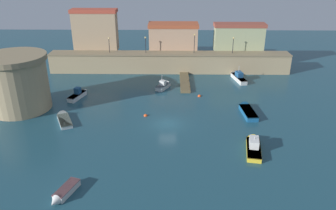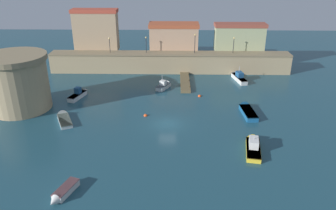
# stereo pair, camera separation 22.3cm
# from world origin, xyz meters

# --- Properties ---
(ground_plane) EXTENTS (131.68, 131.68, 0.00)m
(ground_plane) POSITION_xyz_m (0.00, 0.00, 0.00)
(ground_plane) COLOR #1E4756
(quay_wall) EXTENTS (48.85, 3.69, 4.03)m
(quay_wall) POSITION_xyz_m (0.00, 23.64, 2.02)
(quay_wall) COLOR #9E8966
(quay_wall) RESTS_ON ground
(old_town_backdrop) EXTENTS (40.03, 4.81, 8.40)m
(old_town_backdrop) POSITION_xyz_m (-1.33, 27.19, 7.09)
(old_town_backdrop) COLOR tan
(old_town_backdrop) RESTS_ON ground
(fortress_tower) EXTENTS (9.86, 9.86, 8.71)m
(fortress_tower) POSITION_xyz_m (-23.17, 5.02, 4.41)
(fortress_tower) COLOR #9E8966
(fortress_tower) RESTS_ON ground
(pier_dock) EXTENTS (1.75, 10.20, 0.70)m
(pier_dock) POSITION_xyz_m (2.99, 16.85, 0.24)
(pier_dock) COLOR brown
(pier_dock) RESTS_ON ground
(quay_lamp_0) EXTENTS (0.32, 0.32, 3.08)m
(quay_lamp_0) POSITION_xyz_m (-12.19, 23.64, 6.11)
(quay_lamp_0) COLOR black
(quay_lamp_0) RESTS_ON quay_wall
(quay_lamp_1) EXTENTS (0.32, 0.32, 3.26)m
(quay_lamp_1) POSITION_xyz_m (-4.80, 23.64, 6.21)
(quay_lamp_1) COLOR black
(quay_lamp_1) RESTS_ON quay_wall
(quay_lamp_2) EXTENTS (0.32, 0.32, 3.86)m
(quay_lamp_2) POSITION_xyz_m (5.02, 23.64, 6.55)
(quay_lamp_2) COLOR black
(quay_lamp_2) RESTS_ON quay_wall
(quay_lamp_3) EXTENTS (0.32, 0.32, 3.23)m
(quay_lamp_3) POSITION_xyz_m (12.81, 23.64, 6.19)
(quay_lamp_3) COLOR black
(quay_lamp_3) RESTS_ON quay_wall
(moored_boat_0) EXTENTS (2.42, 4.25, 1.09)m
(moored_boat_0) POSITION_xyz_m (-10.23, -15.90, 0.39)
(moored_boat_0) COLOR silver
(moored_boat_0) RESTS_ON ground
(moored_boat_1) EXTENTS (2.61, 6.85, 3.04)m
(moored_boat_1) POSITION_xyz_m (13.33, 18.99, 0.60)
(moored_boat_1) COLOR silver
(moored_boat_1) RESTS_ON ground
(moored_boat_2) EXTENTS (3.85, 5.84, 1.51)m
(moored_boat_2) POSITION_xyz_m (-15.44, 1.27, 0.27)
(moored_boat_2) COLOR white
(moored_boat_2) RESTS_ON ground
(moored_boat_3) EXTENTS (2.77, 5.36, 2.05)m
(moored_boat_3) POSITION_xyz_m (-15.29, 9.83, 0.53)
(moored_boat_3) COLOR white
(moored_boat_3) RESTS_ON ground
(moored_boat_4) EXTENTS (2.73, 6.68, 2.46)m
(moored_boat_4) POSITION_xyz_m (10.92, -6.28, 0.49)
(moored_boat_4) COLOR gold
(moored_boat_4) RESTS_ON ground
(moored_boat_5) EXTENTS (3.11, 4.47, 2.96)m
(moored_boat_5) POSITION_xyz_m (-0.82, 14.38, 0.51)
(moored_boat_5) COLOR silver
(moored_boat_5) RESTS_ON ground
(moored_boat_6) EXTENTS (2.14, 6.48, 1.59)m
(moored_boat_6) POSITION_xyz_m (12.13, 4.23, 0.39)
(moored_boat_6) COLOR #195689
(moored_boat_6) RESTS_ON ground
(mooring_buoy_0) EXTENTS (0.59, 0.59, 0.59)m
(mooring_buoy_0) POSITION_xyz_m (5.32, 10.41, 0.00)
(mooring_buoy_0) COLOR #EA4C19
(mooring_buoy_0) RESTS_ON ground
(mooring_buoy_1) EXTENTS (0.59, 0.59, 0.59)m
(mooring_buoy_1) POSITION_xyz_m (-3.38, 2.62, 0.00)
(mooring_buoy_1) COLOR #EA4C19
(mooring_buoy_1) RESTS_ON ground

